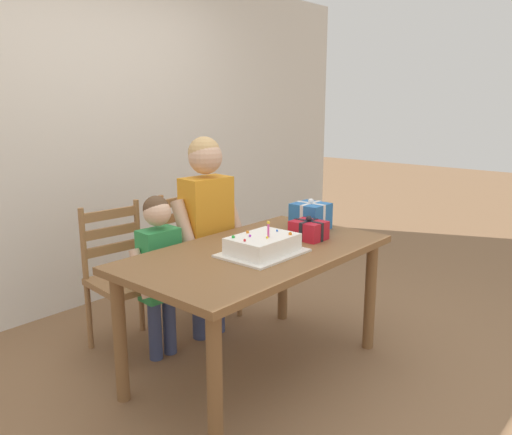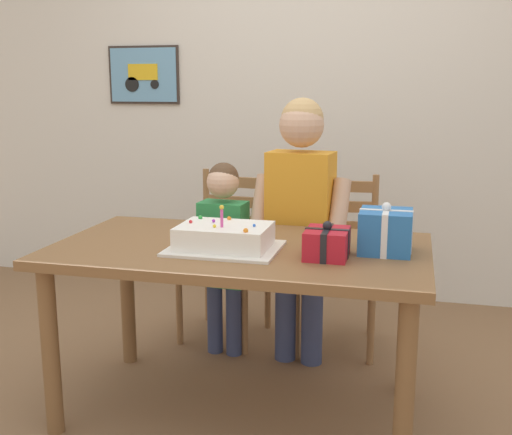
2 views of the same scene
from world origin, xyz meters
name	(u,v)px [view 1 (image 1 of 2)]	position (x,y,z in m)	size (l,w,h in m)	color
ground_plane	(257,370)	(0.00, 0.00, 0.00)	(20.00, 20.00, 0.00)	#846042
back_wall	(83,135)	(0.00, 1.71, 1.30)	(6.40, 0.11, 2.60)	silver
dining_table	(257,266)	(0.00, 0.00, 0.65)	(1.54, 0.86, 0.74)	brown
birthday_cake	(263,245)	(-0.04, -0.07, 0.79)	(0.44, 0.34, 0.19)	white
gift_box_red_large	(311,216)	(0.58, 0.05, 0.83)	(0.21, 0.21, 0.20)	#286BB7
gift_box_beside_cake	(309,230)	(0.37, -0.09, 0.80)	(0.17, 0.20, 0.15)	red
chair_left	(125,278)	(-0.31, 0.83, 0.47)	(0.46, 0.46, 0.92)	#996B42
chair_right	(197,256)	(0.31, 0.83, 0.47)	(0.45, 0.45, 0.92)	#996B42
child_older	(207,218)	(0.15, 0.56, 0.81)	(0.50, 0.29, 1.34)	#38426B
child_younger	(159,262)	(-0.24, 0.56, 0.62)	(0.37, 0.22, 1.01)	#38426B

